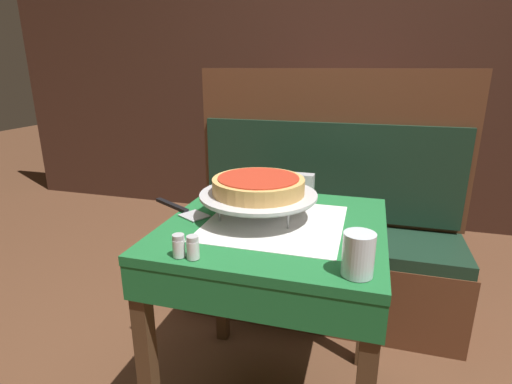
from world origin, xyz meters
The scene contains 12 objects.
dining_table_front centered at (0.00, 0.00, 0.67)m, with size 0.72×0.72×0.77m.
dining_table_rear centered at (0.07, 1.54, 0.66)m, with size 0.76×0.76×0.76m.
booth_bench centered at (0.09, 0.73, 0.37)m, with size 1.40×0.45×1.26m.
back_wall_panel centered at (0.00, 2.12, 1.20)m, with size 6.00×0.04×2.40m, color #3D2319.
pizza_pan_stand centered at (-0.07, 0.03, 0.85)m, with size 0.40×0.40×0.09m.
deep_dish_pizza centered at (-0.07, 0.03, 0.88)m, with size 0.31×0.31×0.06m.
pizza_server centered at (-0.36, 0.02, 0.77)m, with size 0.27×0.18×0.01m.
water_glass_near centered at (0.28, -0.29, 0.82)m, with size 0.08×0.08×0.11m.
salt_shaker centered at (-0.20, -0.32, 0.80)m, with size 0.04×0.04×0.07m.
pepper_shaker centered at (-0.15, -0.32, 0.80)m, with size 0.04×0.04×0.07m.
napkin_holder centered at (0.03, 0.32, 0.81)m, with size 0.10×0.05×0.09m.
condiment_caddy centered at (0.03, 1.57, 0.81)m, with size 0.12×0.12×0.17m.
Camera 1 is at (0.28, -1.22, 1.27)m, focal length 28.00 mm.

